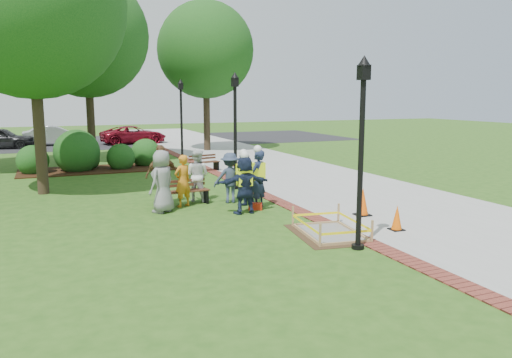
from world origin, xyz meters
name	(u,v)px	position (x,y,z in m)	size (l,w,h in m)	color
ground	(256,223)	(0.00, 0.00, 0.00)	(100.00, 100.00, 0.00)	#285116
sidewalk	(272,166)	(5.00, 10.00, 0.01)	(6.00, 60.00, 0.02)	#9E9E99
brick_edging	(209,170)	(1.75, 10.00, 0.01)	(0.50, 60.00, 0.03)	maroon
mulch_bed	(99,169)	(-3.00, 12.00, 0.02)	(7.00, 3.00, 0.05)	#381E0F
parking_lot	(121,141)	(0.00, 27.00, 0.00)	(36.00, 12.00, 0.01)	black
wet_concrete_pad	(330,225)	(1.29, -1.72, 0.23)	(1.99, 2.51, 0.55)	#47331E
bench_near	(187,197)	(-1.14, 3.00, 0.25)	(1.50, 0.66, 0.78)	brown
bench_far	(205,166)	(1.44, 9.63, 0.24)	(1.46, 0.75, 0.75)	#4E2E1A
cone_front	(397,218)	(3.04, -2.08, 0.32)	(0.34, 0.34, 0.66)	black
cone_back	(363,203)	(3.15, -0.40, 0.39)	(0.42, 0.42, 0.82)	black
cone_far	(234,158)	(3.28, 10.69, 0.39)	(0.41, 0.41, 0.81)	black
toolbox	(255,206)	(0.61, 1.51, 0.10)	(0.41, 0.23, 0.21)	#AC210D
lamp_near	(362,139)	(1.25, -3.00, 2.48)	(0.28, 0.28, 4.26)	black
lamp_mid	(235,122)	(1.25, 5.00, 2.48)	(0.28, 0.28, 4.26)	black
lamp_far	(181,114)	(1.25, 13.00, 2.48)	(0.28, 0.28, 4.26)	black
tree_left	(30,4)	(-5.35, 6.71, 6.43)	(6.32, 6.32, 9.60)	#3D2D1E
tree_back	(86,36)	(-3.01, 15.11, 6.41)	(6.22, 6.22, 9.53)	#3D2D1E
tree_right	(206,50)	(4.20, 18.28, 6.22)	(5.96, 5.96, 9.21)	#3D2D1E
shrub_a	(34,174)	(-5.79, 11.83, 0.00)	(1.38, 1.38, 1.38)	#134415
shrub_b	(78,171)	(-3.92, 11.97, 0.00)	(2.06, 2.06, 2.06)	#134415
shrub_c	(121,169)	(-2.00, 11.82, 0.00)	(1.31, 1.31, 1.31)	#134415
shrub_d	(146,166)	(-0.71, 12.55, 0.00)	(1.45, 1.45, 1.45)	#134415
shrub_e	(89,169)	(-3.37, 12.61, 0.00)	(0.99, 0.99, 0.99)	#134415
casual_person_a	(162,181)	(-2.05, 2.26, 0.93)	(0.70, 0.67, 1.85)	gray
casual_person_b	(183,181)	(-1.31, 2.77, 0.81)	(0.61, 0.52, 1.62)	orange
casual_person_c	(197,175)	(-0.67, 3.41, 0.85)	(0.64, 0.62, 1.70)	silver
casual_person_d	(162,175)	(-1.81, 3.39, 0.94)	(0.68, 0.52, 1.89)	brown
casual_person_e	(230,178)	(0.25, 2.78, 0.81)	(0.57, 0.43, 1.62)	#2F3A52
hivis_worker_a	(245,183)	(0.13, 1.19, 0.92)	(0.54, 0.35, 1.85)	#1B2948
hivis_worker_b	(258,177)	(0.78, 1.74, 0.96)	(0.68, 0.65, 1.94)	#1A2044
hivis_worker_c	(244,177)	(0.54, 2.33, 0.89)	(0.61, 0.52, 1.77)	#181940
parked_car_a	(1,149)	(-8.02, 24.37, 0.00)	(4.67, 2.03, 1.52)	black
parked_car_b	(55,145)	(-4.71, 25.49, 0.00)	(4.58, 1.99, 1.49)	#B9B8BE
parked_car_c	(134,144)	(0.60, 24.65, 0.00)	(4.30, 1.87, 1.40)	maroon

